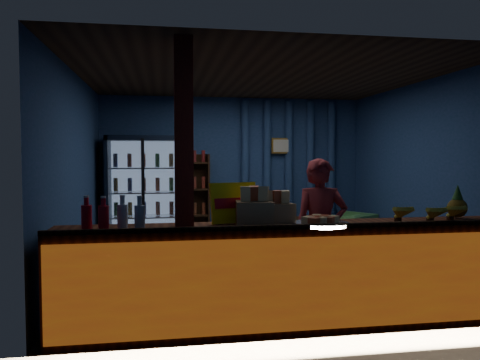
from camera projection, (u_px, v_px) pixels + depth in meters
name	position (u px, v px, depth m)	size (l,w,h in m)	color
ground	(258.00, 274.00, 6.20)	(4.60, 4.60, 0.00)	#515154
room_walls	(258.00, 156.00, 6.12)	(4.60, 4.60, 4.60)	navy
counter	(299.00, 275.00, 4.29)	(4.40, 0.57, 0.99)	brown
support_post	(184.00, 187.00, 4.09)	(0.16, 0.16, 2.60)	maroon
beverage_cooler	(144.00, 194.00, 7.79)	(1.20, 0.62, 1.90)	black
bottle_shelf	(195.00, 201.00, 8.07)	(0.50, 0.28, 1.60)	#332310
curtain_folds	(289.00, 171.00, 8.40)	(1.74, 0.14, 2.50)	navy
framed_picture	(281.00, 146.00, 8.31)	(0.36, 0.04, 0.28)	gold
shopkeeper	(321.00, 232.00, 4.94)	(0.56, 0.37, 1.55)	maroon
green_chair	(348.00, 231.00, 7.75)	(0.68, 0.70, 0.64)	#56A653
side_table	(290.00, 235.00, 7.67)	(0.70, 0.58, 0.67)	#332310
yellow_sign	(234.00, 203.00, 4.35)	(0.48, 0.23, 0.38)	#FEFF0D
soda_bottles	(113.00, 216.00, 3.96)	(0.53, 0.17, 0.29)	red
snack_box_left	(254.00, 211.00, 4.23)	(0.36, 0.31, 0.35)	#A17F4E
snack_box_centre	(276.00, 212.00, 4.32)	(0.34, 0.31, 0.31)	#A17F4E
pastry_tray	(321.00, 222.00, 4.20)	(0.51, 0.51, 0.08)	silver
banana_bunches	(429.00, 213.00, 4.42)	(0.79, 0.30, 0.17)	gold
pineapple	(457.00, 205.00, 4.65)	(0.19, 0.19, 0.33)	brown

